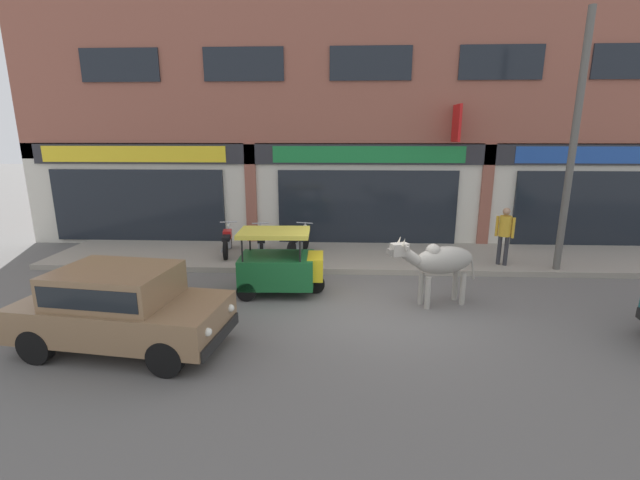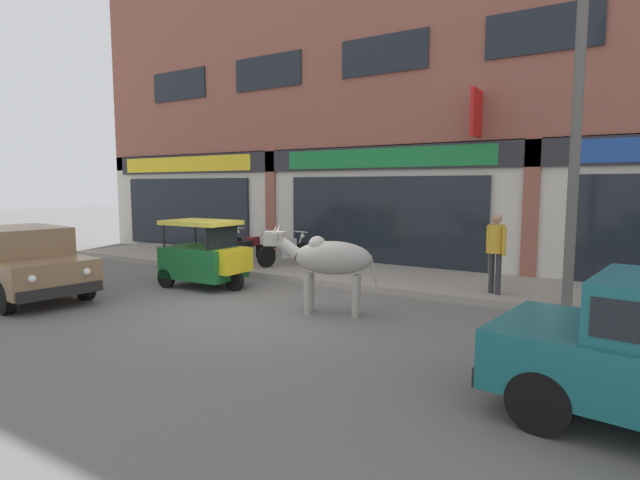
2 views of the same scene
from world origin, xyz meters
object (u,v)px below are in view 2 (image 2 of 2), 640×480
object	(u,v)px
auto_rickshaw	(206,258)
motorcycle_2	(285,251)
motorcycle_0	(226,245)
motorcycle_1	(250,248)
car_1	(21,259)
cow	(327,258)
pedestrian	(496,245)
utility_pole	(577,123)

from	to	relation	value
auto_rickshaw	motorcycle_2	world-z (taller)	auto_rickshaw
motorcycle_0	motorcycle_1	size ratio (longest dim) A/B	1.00
car_1	motorcycle_1	bearing A→B (deg)	75.30
auto_rickshaw	motorcycle_1	distance (m)	2.84
cow	auto_rickshaw	world-z (taller)	cow
auto_rickshaw	motorcycle_2	size ratio (longest dim) A/B	1.13
cow	motorcycle_2	xyz separation A→B (m)	(-3.40, 3.36, -0.47)
car_1	motorcycle_1	xyz separation A→B (m)	(1.44, 5.49, -0.28)
motorcycle_2	pedestrian	distance (m)	5.81
motorcycle_1	motorcycle_2	distance (m)	1.11
utility_pole	pedestrian	bearing A→B (deg)	166.49
motorcycle_0	pedestrian	size ratio (longest dim) A/B	1.13
auto_rickshaw	utility_pole	world-z (taller)	utility_pole
car_1	utility_pole	bearing A→B (deg)	25.27
utility_pole	auto_rickshaw	bearing A→B (deg)	-166.61
motorcycle_0	motorcycle_1	world-z (taller)	same
motorcycle_0	motorcycle_1	bearing A→B (deg)	-7.18
motorcycle_0	motorcycle_2	world-z (taller)	same
pedestrian	motorcycle_1	bearing A→B (deg)	174.69
motorcycle_1	pedestrian	world-z (taller)	pedestrian
cow	pedestrian	xyz separation A→B (m)	(2.32, 2.60, 0.13)
cow	motorcycle_0	size ratio (longest dim) A/B	1.15
motorcycle_2	pedestrian	xyz separation A→B (m)	(5.73, -0.76, 0.60)
motorcycle_1	pedestrian	distance (m)	6.88
cow	auto_rickshaw	size ratio (longest dim) A/B	1.03
car_1	pedestrian	size ratio (longest dim) A/B	2.34
auto_rickshaw	cow	bearing A→B (deg)	-8.96
cow	auto_rickshaw	bearing A→B (deg)	171.04
pedestrian	motorcycle_0	bearing A→B (deg)	174.44
auto_rickshaw	pedestrian	distance (m)	6.25
car_1	motorcycle_0	world-z (taller)	car_1
motorcycle_2	pedestrian	world-z (taller)	pedestrian
auto_rickshaw	utility_pole	distance (m)	7.91
motorcycle_0	pedestrian	bearing A→B (deg)	-5.56
motorcycle_0	utility_pole	size ratio (longest dim) A/B	0.28
auto_rickshaw	motorcycle_0	size ratio (longest dim) A/B	1.11
utility_pole	cow	bearing A→B (deg)	-148.10
motorcycle_2	utility_pole	distance (m)	7.69
car_1	motorcycle_2	size ratio (longest dim) A/B	2.10
motorcycle_1	pedestrian	bearing A→B (deg)	-5.31
car_1	motorcycle_1	size ratio (longest dim) A/B	2.09
pedestrian	motorcycle_2	bearing A→B (deg)	172.45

